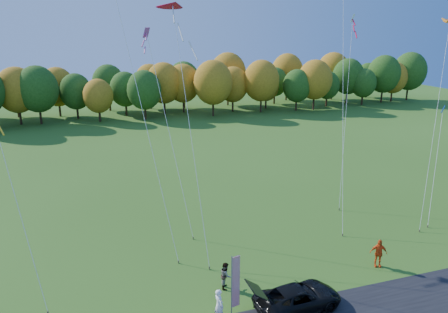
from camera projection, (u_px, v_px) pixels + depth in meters
name	position (u px, v px, depth m)	size (l,w,h in m)	color
ground	(256.00, 297.00, 25.80)	(160.00, 160.00, 0.00)	#305A17
tree_line	(135.00, 118.00, 75.78)	(116.00, 12.00, 10.00)	#1E4711
black_suv	(298.00, 298.00, 24.58)	(2.34, 5.07, 1.41)	black
person_tailgate_a	(219.00, 305.00, 23.55)	(0.69, 0.46, 1.90)	white
person_tailgate_b	(226.00, 275.00, 26.56)	(0.81, 0.63, 1.68)	gray
person_east	(378.00, 253.00, 28.88)	(1.14, 0.47, 1.94)	#E94F16
feather_flag	(235.00, 281.00, 23.07)	(0.52, 0.17, 4.00)	#999999
kite_delta_blue	(124.00, 35.00, 28.76)	(6.01, 10.38, 30.59)	#4C3F33
kite_parafoil_orange	(343.00, 39.00, 35.42)	(7.01, 12.56, 29.11)	#4C3F33
kite_delta_red	(182.00, 64.00, 30.59)	(2.26, 9.52, 18.12)	#4C3F33
kite_parafoil_rainbow	(436.00, 121.00, 35.19)	(7.51, 6.39, 16.36)	#4C3F33
kite_diamond_yellow	(17.00, 204.00, 25.60)	(3.17, 7.71, 11.22)	#4C3F33
kite_diamond_white	(346.00, 111.00, 38.46)	(3.92, 5.77, 16.79)	#4C3F33
kite_diamond_pink	(169.00, 134.00, 32.91)	(2.57, 6.30, 15.66)	#4C3F33
kite_diamond_blue_low	(436.00, 165.00, 35.96)	(4.59, 4.72, 9.18)	#4C3F33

